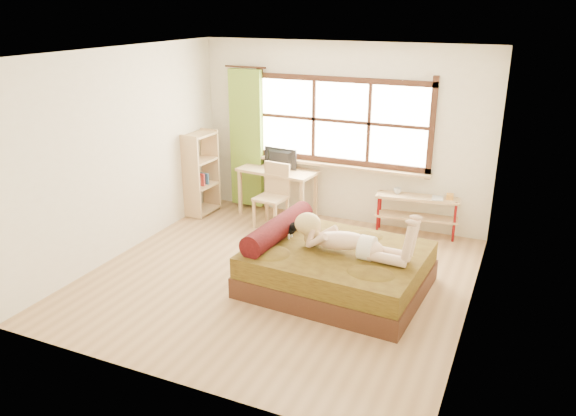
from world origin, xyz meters
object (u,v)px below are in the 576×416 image
at_px(kitten, 285,228).
at_px(desk, 277,176).
at_px(pipe_shelf, 418,207).
at_px(chair, 274,191).
at_px(woman, 349,229).
at_px(bookshelf, 201,173).
at_px(bed, 333,266).

distance_m(kitten, desk, 2.06).
bearing_deg(pipe_shelf, kitten, -129.76).
xyz_separation_m(chair, pipe_shelf, (2.08, 0.48, -0.10)).
height_order(woman, pipe_shelf, woman).
distance_m(woman, bookshelf, 3.38).
relative_size(chair, bookshelf, 0.73).
height_order(bed, desk, desk).
distance_m(bed, pipe_shelf, 2.13).
bearing_deg(pipe_shelf, bookshelf, -178.86).
xyz_separation_m(pipe_shelf, bookshelf, (-3.34, -0.50, 0.24)).
relative_size(woman, chair, 1.47).
xyz_separation_m(bed, pipe_shelf, (0.56, 2.04, 0.16)).
xyz_separation_m(bed, chair, (-1.51, 1.56, 0.26)).
relative_size(desk, bookshelf, 0.96).
bearing_deg(bed, woman, -11.26).
xyz_separation_m(kitten, pipe_shelf, (1.23, 1.95, -0.19)).
xyz_separation_m(woman, chair, (-1.71, 1.61, -0.27)).
relative_size(woman, pipe_shelf, 1.16).
bearing_deg(bookshelf, chair, 3.80).
height_order(chair, bookshelf, bookshelf).
height_order(kitten, pipe_shelf, kitten).
relative_size(bed, kitten, 6.99).
bearing_deg(pipe_shelf, chair, -174.25).
bearing_deg(kitten, bookshelf, 149.24).
height_order(chair, pipe_shelf, chair).
xyz_separation_m(desk, bookshelf, (-1.16, -0.38, 0.01)).
relative_size(desk, chair, 1.33).
bearing_deg(woman, chair, 140.41).
bearing_deg(chair, bed, -40.08).
height_order(woman, chair, woman).
relative_size(kitten, desk, 0.24).
bearing_deg(pipe_shelf, bed, -112.81).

